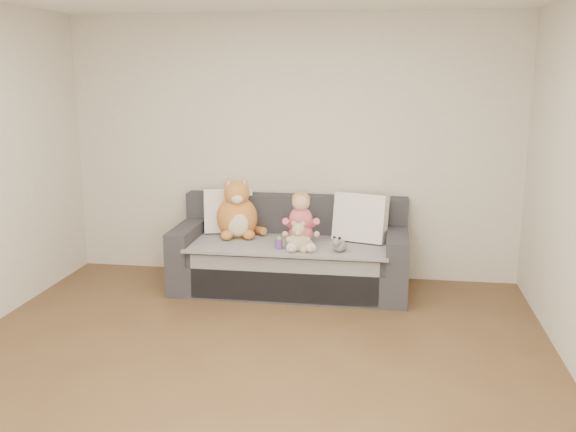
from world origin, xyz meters
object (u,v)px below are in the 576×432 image
object	(u,v)px
teddy_bear	(298,239)
sippy_cup	(279,242)
plush_cat	(237,214)
toddler	(301,222)
sofa	(291,256)

from	to	relation	value
teddy_bear	sippy_cup	distance (m)	0.20
plush_cat	teddy_bear	world-z (taller)	plush_cat
teddy_bear	toddler	bearing A→B (deg)	86.04
sippy_cup	plush_cat	bearing A→B (deg)	141.74
toddler	plush_cat	xyz separation A→B (m)	(-0.64, 0.18, 0.02)
teddy_bear	sippy_cup	world-z (taller)	teddy_bear
sofa	toddler	size ratio (longest dim) A/B	4.38
toddler	sippy_cup	size ratio (longest dim) A/B	4.21
sofa	teddy_bear	distance (m)	0.48
toddler	plush_cat	bearing A→B (deg)	156.62
sofa	plush_cat	world-z (taller)	plush_cat
sofa	plush_cat	xyz separation A→B (m)	(-0.53, 0.06, 0.39)
sippy_cup	sofa	bearing A→B (deg)	78.92
sofa	teddy_bear	xyz separation A→B (m)	(0.12, -0.37, 0.27)
teddy_bear	sofa	bearing A→B (deg)	101.51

